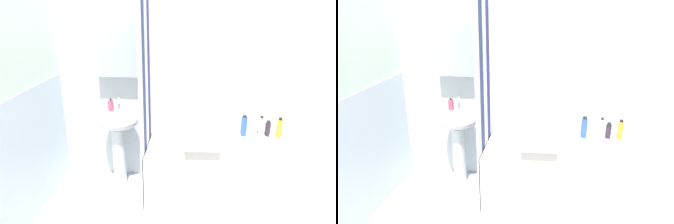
% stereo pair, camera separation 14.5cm
% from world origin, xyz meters
% --- Properties ---
extents(wall_back_tiled, '(3.60, 0.18, 2.40)m').
position_xyz_m(wall_back_tiled, '(-0.05, 1.26, 1.14)').
color(wall_back_tiled, white).
rests_on(wall_back_tiled, ground_plane).
extents(wall_left_tiled, '(0.07, 1.81, 2.40)m').
position_xyz_m(wall_left_tiled, '(-1.57, 0.34, 1.12)').
color(wall_left_tiled, white).
rests_on(wall_left_tiled, ground_plane).
extents(sink, '(0.44, 0.34, 0.84)m').
position_xyz_m(sink, '(-0.86, 1.03, 0.62)').
color(sink, silver).
rests_on(sink, ground_plane).
extents(faucet, '(0.03, 0.12, 0.12)m').
position_xyz_m(faucet, '(-0.86, 1.11, 0.90)').
color(faucet, silver).
rests_on(faucet, sink).
extents(soap_dispenser, '(0.06, 0.06, 0.13)m').
position_xyz_m(soap_dispenser, '(-0.94, 1.06, 0.90)').
color(soap_dispenser, '#BF4B69').
rests_on(soap_dispenser, sink).
extents(bathtub, '(1.44, 0.74, 0.58)m').
position_xyz_m(bathtub, '(0.22, 0.85, 0.29)').
color(bathtub, silver).
rests_on(bathtub, ground_plane).
extents(shower_curtain, '(0.01, 0.74, 2.00)m').
position_xyz_m(shower_curtain, '(-0.52, 0.85, 1.00)').
color(shower_curtain, white).
rests_on(shower_curtain, ground_plane).
extents(conditioner_bottle, '(0.05, 0.05, 0.22)m').
position_xyz_m(conditioner_bottle, '(0.84, 1.12, 0.68)').
color(conditioner_bottle, gold).
rests_on(conditioner_bottle, bathtub).
extents(lotion_bottle, '(0.05, 0.05, 0.17)m').
position_xyz_m(lotion_bottle, '(0.73, 1.15, 0.66)').
color(lotion_bottle, '#302234').
rests_on(lotion_bottle, bathtub).
extents(shampoo_bottle, '(0.04, 0.04, 0.22)m').
position_xyz_m(shampoo_bottle, '(0.66, 1.15, 0.68)').
color(shampoo_bottle, white).
rests_on(shampoo_bottle, bathtub).
extents(body_wash_bottle, '(0.06, 0.06, 0.23)m').
position_xyz_m(body_wash_bottle, '(0.48, 1.13, 0.69)').
color(body_wash_bottle, '#3057A5').
rests_on(body_wash_bottle, bathtub).
extents(towel_folded, '(0.34, 0.23, 0.08)m').
position_xyz_m(towel_folded, '(0.03, 0.63, 0.62)').
color(towel_folded, gray).
rests_on(towel_folded, bathtub).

